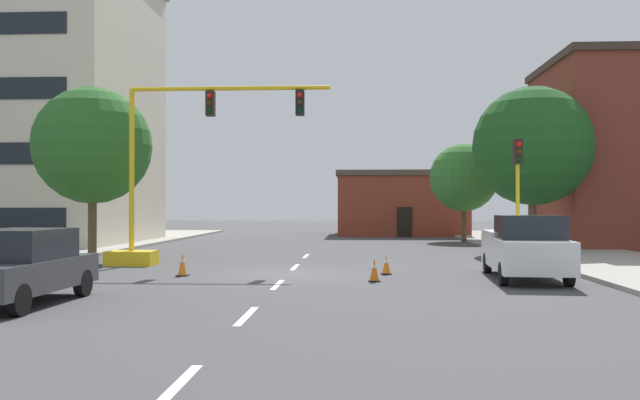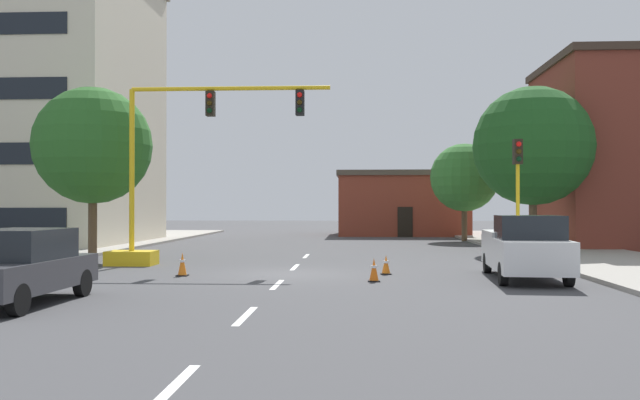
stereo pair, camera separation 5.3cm
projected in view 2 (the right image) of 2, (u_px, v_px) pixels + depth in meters
ground_plane at (288, 274)px, 22.33m from camera, size 160.00×160.00×0.00m
sidewalk_left at (40, 253)px, 31.00m from camera, size 6.00×56.00×0.14m
sidewalk_right at (585, 256)px, 29.63m from camera, size 6.00×56.00×0.14m
lane_stripe_seg_0 at (172, 388)px, 8.35m from camera, size 0.16×2.40×0.01m
lane_stripe_seg_1 at (245, 316)px, 13.84m from camera, size 0.16×2.40×0.01m
lane_stripe_seg_2 at (277, 285)px, 19.33m from camera, size 0.16×2.40×0.01m
lane_stripe_seg_3 at (295, 267)px, 24.83m from camera, size 0.16×2.40×0.01m
lane_stripe_seg_4 at (306, 256)px, 30.32m from camera, size 0.16×2.40×0.01m
building_tall_left at (8, 105)px, 40.06m from camera, size 16.03×12.95×16.63m
building_brick_center at (401, 203)px, 53.03m from camera, size 10.01×8.85×4.92m
traffic_signal_gantry at (159, 208)px, 25.64m from camera, size 8.52×1.20×6.83m
traffic_light_pole_right at (518, 173)px, 25.33m from camera, size 0.32×0.47×4.80m
tree_left_near at (93, 146)px, 28.04m from camera, size 4.89×4.89×7.24m
tree_right_far at (464, 178)px, 43.35m from camera, size 4.40×4.40×6.31m
tree_right_mid at (533, 146)px, 32.89m from camera, size 5.84×5.84×8.14m
pickup_truck_white at (525, 248)px, 20.71m from camera, size 2.38×5.53×1.99m
sedan_dark_gray_near_left at (20, 266)px, 15.41m from camera, size 1.97×4.55×1.74m
traffic_cone_roadside_a at (386, 265)px, 22.26m from camera, size 0.36×0.36×0.64m
traffic_cone_roadside_b at (182, 264)px, 21.73m from camera, size 0.36×0.36×0.77m
traffic_cone_roadside_c at (374, 270)px, 20.10m from camera, size 0.36×0.36×0.71m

